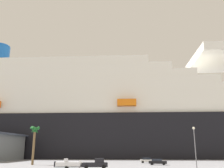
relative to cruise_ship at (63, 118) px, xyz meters
The scene contains 8 objects.
ground_plane 39.71m from the cruise_ship, 49.26° to the right, with size 600.00×600.00×0.00m, color gray.
cruise_ship is the anchor object (origin of this frame).
pickup_truck 71.94m from the cruise_ship, 69.39° to the right, with size 5.81×2.85×2.20m.
small_boat_on_trailer 70.97m from the cruise_ship, 73.71° to the right, with size 7.35×2.55×2.15m.
palm_tree 54.03m from the cruise_ship, 83.80° to the right, with size 2.98×2.75×10.35m.
street_lamp 80.08m from the cruise_ship, 54.05° to the right, with size 0.56×0.56×8.97m.
parked_car_white_van 58.40m from the cruise_ship, 47.75° to the right, with size 4.37×2.17×1.58m.
parked_car_black_coupe 66.71m from the cruise_ship, 52.05° to the right, with size 5.01×2.67×1.58m.
Camera 1 is at (8.89, -65.66, 4.18)m, focal length 40.34 mm.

